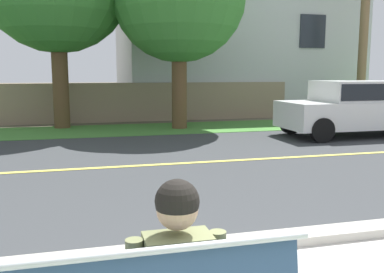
{
  "coord_description": "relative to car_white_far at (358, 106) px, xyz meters",
  "views": [
    {
      "loc": [
        -1.37,
        -1.52,
        1.77
      ],
      "look_at": [
        -0.05,
        3.47,
        1.0
      ],
      "focal_mm": 40.26,
      "sensor_mm": 36.0,
      "label": 1
    }
  ],
  "objects": [
    {
      "name": "street_asphalt",
      "position": [
        -6.17,
        -2.4,
        -0.85
      ],
      "size": [
        52.0,
        8.0,
        0.01
      ],
      "primitive_type": "cube",
      "color": "#383A3D",
      "rests_on": "ground_plane"
    },
    {
      "name": "garden_wall",
      "position": [
        -6.16,
        5.28,
        -0.15
      ],
      "size": [
        13.0,
        0.36,
        1.4
      ],
      "primitive_type": "cube",
      "color": "gray",
      "rests_on": "ground_plane"
    },
    {
      "name": "car_white_far",
      "position": [
        0.0,
        0.0,
        0.0
      ],
      "size": [
        4.3,
        1.86,
        1.54
      ],
      "color": "silver",
      "rests_on": "ground_plane"
    },
    {
      "name": "ground_plane",
      "position": [
        -6.17,
        -0.9,
        -0.85
      ],
      "size": [
        140.0,
        140.0,
        0.0
      ],
      "primitive_type": "plane",
      "color": "#665B4C"
    },
    {
      "name": "far_verge_grass",
      "position": [
        -6.17,
        2.9,
        -0.85
      ],
      "size": [
        48.0,
        2.8,
        0.02
      ],
      "primitive_type": "cube",
      "color": "#478438",
      "rests_on": "ground_plane"
    },
    {
      "name": "road_centre_line",
      "position": [
        -6.17,
        -2.4,
        -0.84
      ],
      "size": [
        48.0,
        0.14,
        0.01
      ],
      "primitive_type": "cube",
      "color": "#E0CC4C",
      "rests_on": "ground_plane"
    },
    {
      "name": "house_across_street",
      "position": [
        -0.68,
        8.48,
        2.57
      ],
      "size": [
        10.7,
        6.91,
        6.75
      ],
      "color": "#B7BCC1",
      "rests_on": "ground_plane"
    },
    {
      "name": "curb_edge",
      "position": [
        -6.17,
        -6.55,
        -0.8
      ],
      "size": [
        44.0,
        0.3,
        0.11
      ],
      "primitive_type": "cube",
      "color": "#ADA89E",
      "rests_on": "ground_plane"
    }
  ]
}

